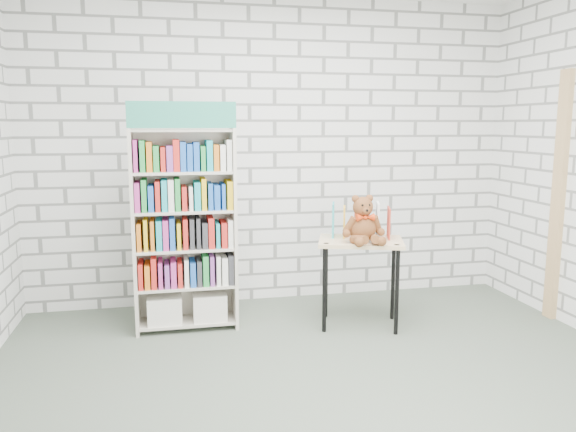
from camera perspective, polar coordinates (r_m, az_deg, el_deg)
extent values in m
plane|color=#4C5649|center=(3.68, 4.81, -17.42)|extent=(4.50, 4.50, 0.00)
cube|color=silver|center=(5.24, -1.35, 6.49)|extent=(4.50, 0.02, 2.80)
cube|color=beige|center=(4.58, -15.34, -1.63)|extent=(0.03, 0.32, 1.63)
cube|color=beige|center=(4.60, -5.52, -1.29)|extent=(0.03, 0.32, 1.63)
cube|color=beige|center=(4.72, -10.48, -1.14)|extent=(0.81, 0.02, 1.63)
cube|color=#2B8C72|center=(4.35, -10.71, 10.07)|extent=(0.81, 0.02, 0.20)
cube|color=beige|center=(4.77, -10.15, -10.46)|extent=(0.76, 0.30, 0.02)
cube|color=beige|center=(4.68, -10.26, -6.91)|extent=(0.76, 0.30, 0.02)
cube|color=beige|center=(4.60, -10.37, -3.23)|extent=(0.76, 0.30, 0.02)
cube|color=beige|center=(4.55, -10.48, 0.55)|extent=(0.76, 0.30, 0.02)
cube|color=beige|center=(4.51, -10.59, 4.41)|extent=(0.76, 0.30, 0.02)
cube|color=beige|center=(4.50, -10.72, 8.54)|extent=(0.76, 0.30, 0.02)
cube|color=silver|center=(4.73, -12.41, -9.17)|extent=(0.27, 0.26, 0.22)
cube|color=silver|center=(4.74, -7.98, -9.00)|extent=(0.27, 0.26, 0.22)
cube|color=white|center=(4.64, -10.30, -5.52)|extent=(0.76, 0.26, 0.22)
cube|color=purple|center=(4.57, -10.41, -1.79)|extent=(0.76, 0.26, 0.22)
cube|color=#333338|center=(4.52, -10.52, 2.03)|extent=(0.76, 0.26, 0.22)
cube|color=red|center=(4.49, -10.64, 5.92)|extent=(0.76, 0.26, 0.22)
cube|color=#DBB683|center=(4.61, 7.40, -2.58)|extent=(0.79, 0.65, 0.03)
cylinder|color=black|center=(4.53, 3.72, -7.51)|extent=(0.03, 0.03, 0.70)
cylinder|color=black|center=(4.88, 3.87, -6.28)|extent=(0.03, 0.03, 0.70)
cylinder|color=black|center=(4.55, 11.00, -7.59)|extent=(0.03, 0.03, 0.70)
cylinder|color=black|center=(4.89, 10.62, -6.36)|extent=(0.03, 0.03, 0.70)
cylinder|color=black|center=(4.44, 3.91, -2.82)|extent=(0.05, 0.05, 0.01)
cylinder|color=black|center=(4.46, 11.01, -2.92)|extent=(0.05, 0.05, 0.01)
cube|color=teal|center=(4.69, 4.61, -0.40)|extent=(0.08, 0.20, 0.28)
cube|color=yellow|center=(4.69, 5.73, -0.42)|extent=(0.08, 0.20, 0.28)
cube|color=#E64119|center=(4.69, 6.85, -0.44)|extent=(0.08, 0.20, 0.28)
cube|color=black|center=(4.69, 7.96, -0.46)|extent=(0.08, 0.20, 0.28)
cube|color=white|center=(4.70, 9.08, -0.47)|extent=(0.08, 0.20, 0.28)
cube|color=red|center=(4.71, 10.19, -0.49)|extent=(0.08, 0.20, 0.28)
ellipsoid|color=brown|center=(4.51, 7.55, -1.21)|extent=(0.22, 0.19, 0.22)
sphere|color=brown|center=(4.48, 7.62, 0.93)|extent=(0.16, 0.16, 0.16)
sphere|color=brown|center=(4.46, 6.86, 1.75)|extent=(0.06, 0.06, 0.06)
sphere|color=brown|center=(4.50, 8.27, 1.79)|extent=(0.06, 0.06, 0.06)
sphere|color=brown|center=(4.42, 7.90, 0.54)|extent=(0.06, 0.06, 0.06)
sphere|color=black|center=(4.40, 7.58, 1.08)|extent=(0.02, 0.02, 0.02)
sphere|color=black|center=(4.42, 8.26, 1.10)|extent=(0.02, 0.02, 0.02)
sphere|color=black|center=(4.39, 8.03, 0.55)|extent=(0.02, 0.02, 0.02)
cylinder|color=brown|center=(4.45, 6.30, -0.91)|extent=(0.11, 0.09, 0.16)
cylinder|color=brown|center=(4.52, 8.99, -0.80)|extent=(0.11, 0.09, 0.16)
sphere|color=brown|center=(4.43, 5.96, -1.78)|extent=(0.06, 0.06, 0.06)
sphere|color=brown|center=(4.53, 9.42, -1.61)|extent=(0.06, 0.06, 0.06)
cylinder|color=brown|center=(4.40, 7.25, -2.39)|extent=(0.12, 0.18, 0.09)
cylinder|color=brown|center=(4.44, 8.81, -2.31)|extent=(0.12, 0.18, 0.09)
sphere|color=brown|center=(4.32, 7.25, -2.67)|extent=(0.08, 0.08, 0.08)
sphere|color=brown|center=(4.38, 9.49, -2.55)|extent=(0.08, 0.08, 0.08)
cone|color=red|center=(4.42, 7.42, -0.15)|extent=(0.06, 0.06, 0.06)
cone|color=red|center=(4.44, 8.32, -0.12)|extent=(0.06, 0.06, 0.06)
sphere|color=red|center=(4.43, 7.89, -0.14)|extent=(0.03, 0.03, 0.03)
cube|color=tan|center=(5.23, 25.75, 1.72)|extent=(0.05, 0.12, 2.10)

